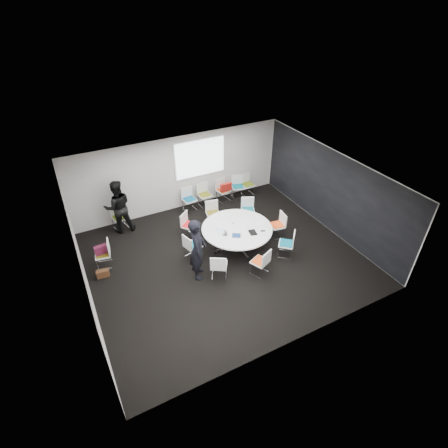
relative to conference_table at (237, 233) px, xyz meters
name	(u,v)px	position (x,y,z in m)	size (l,w,h in m)	color
room_shell	(227,221)	(-0.55, -0.36, 0.86)	(8.08, 7.08, 2.88)	black
conference_table	(237,233)	(0.00, 0.00, 0.00)	(2.24, 2.24, 0.73)	silver
projection_screen	(200,158)	(0.16, 3.10, 1.31)	(1.90, 0.03, 1.35)	white
chair_ring_a	(277,229)	(1.47, -0.14, -0.27)	(0.51, 0.52, 0.88)	silver
chair_ring_b	(248,214)	(1.08, 1.12, -0.27)	(0.60, 0.60, 0.88)	silver
chair_ring_c	(213,218)	(-0.12, 1.48, -0.27)	(0.53, 0.52, 0.88)	silver
chair_ring_d	(190,229)	(-1.14, 1.21, -0.27)	(0.64, 0.64, 0.88)	silver
chair_ring_e	(193,250)	(-1.49, 0.12, -0.27)	(0.55, 0.56, 0.88)	silver
chair_ring_f	(219,270)	(-1.17, -1.04, -0.27)	(0.63, 0.62, 0.88)	silver
chair_ring_g	(260,266)	(-0.02, -1.45, -0.27)	(0.60, 0.60, 0.88)	silver
chair_ring_h	(286,248)	(1.16, -1.11, -0.27)	(0.64, 0.64, 0.88)	silver
chair_back_a	(190,203)	(-0.50, 2.76, -0.27)	(0.50, 0.49, 0.88)	silver
chair_back_b	(205,199)	(0.16, 2.80, -0.27)	(0.49, 0.47, 0.88)	silver
chair_back_c	(223,194)	(0.95, 2.80, -0.27)	(0.54, 0.53, 0.88)	silver
chair_back_d	(238,190)	(1.60, 2.80, -0.27)	(0.57, 0.57, 0.88)	silver
chair_back_e	(248,188)	(2.04, 2.77, -0.27)	(0.49, 0.48, 0.88)	silver
chair_spare_left	(104,258)	(-4.02, 1.01, -0.27)	(0.52, 0.53, 0.88)	silver
chair_person_back	(120,221)	(-3.11, 2.78, -0.27)	(0.55, 0.54, 0.88)	silver
person_main	(198,249)	(-1.66, -0.69, 0.43)	(0.71, 0.46, 1.94)	black
person_back	(118,207)	(-3.11, 2.62, 0.41)	(0.93, 0.72, 1.91)	black
laptop	(225,232)	(-0.44, -0.06, 0.20)	(0.34, 0.22, 0.03)	#333338
laptop_lid	(220,230)	(-0.61, -0.02, 0.32)	(0.30, 0.02, 0.22)	silver
notebook_black	(253,232)	(0.31, -0.45, 0.20)	(0.22, 0.30, 0.02)	black
tablet_folio	(236,235)	(-0.22, -0.36, 0.20)	(0.26, 0.20, 0.03)	navy
papers_right	(246,221)	(0.47, 0.22, 0.19)	(0.30, 0.21, 0.00)	white
papers_front	(260,223)	(0.81, -0.08, 0.19)	(0.30, 0.21, 0.00)	white
cup	(233,223)	(0.00, 0.26, 0.23)	(0.08, 0.08, 0.09)	white
phone	(263,231)	(0.64, -0.52, 0.19)	(0.14, 0.07, 0.01)	black
maroon_bag	(102,250)	(-4.03, 1.01, 0.08)	(0.40, 0.14, 0.28)	#581730
brown_bag	(103,274)	(-4.19, 0.53, -0.42)	(0.36, 0.16, 0.24)	#4B2B18
red_jacket	(226,187)	(0.95, 2.58, 0.16)	(0.44, 0.10, 0.35)	#A91C14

